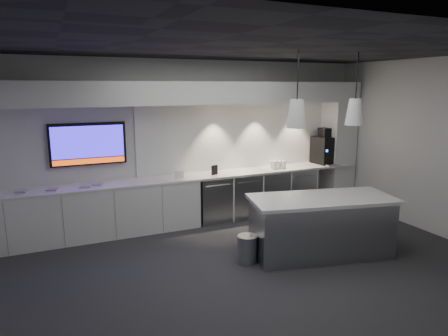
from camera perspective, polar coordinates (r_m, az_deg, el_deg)
name	(u,v)px	position (r m, az deg, el deg)	size (l,w,h in m)	color
floor	(254,268)	(5.82, 4.31, -14.12)	(7.00, 7.00, 0.00)	#29292C
ceiling	(258,47)	(5.26, 4.82, 16.80)	(7.00, 7.00, 0.00)	black
wall_back	(193,141)	(7.60, -4.43, 3.87)	(7.00, 7.00, 0.00)	silver
wall_front	(409,221)	(3.42, 24.95, -6.89)	(7.00, 7.00, 0.00)	silver
wall_right	(439,148)	(7.63, 28.40, 2.53)	(7.00, 7.00, 0.00)	silver
back_counter	(200,176)	(7.41, -3.52, -1.20)	(6.80, 0.65, 0.04)	silver
left_base_cabinets	(103,211)	(7.14, -16.84, -5.94)	(3.30, 0.63, 0.86)	white
fridge_unit_a	(212,198)	(7.61, -1.71, -4.37)	(0.60, 0.61, 0.85)	gray
fridge_unit_b	(242,195)	(7.86, 2.56, -3.86)	(0.60, 0.61, 0.85)	gray
fridge_unit_c	(270,192)	(8.15, 6.54, -3.36)	(0.60, 0.61, 0.85)	gray
fridge_unit_d	(296,188)	(8.48, 10.22, -2.88)	(0.60, 0.61, 0.85)	gray
backsplash	(250,135)	(8.05, 3.71, 4.67)	(4.60, 0.03, 1.30)	white
soffit	(198,93)	(7.25, -3.74, 10.64)	(6.90, 0.60, 0.40)	white
column	(338,144)	(8.96, 15.98, 3.34)	(0.55, 0.55, 2.60)	white
wall_tv	(88,144)	(7.14, -18.84, 3.26)	(1.25, 0.07, 0.72)	black
island	(321,226)	(6.24, 13.67, -8.05)	(2.28, 1.34, 0.91)	gray
bin	(247,249)	(5.91, 3.34, -11.48)	(0.29, 0.29, 0.41)	gray
coffee_machine	(325,149)	(8.75, 14.18, 2.66)	(0.44, 0.61, 0.76)	black
sign_black	(215,170)	(7.42, -1.36, -0.28)	(0.14, 0.02, 0.18)	black
sign_white	(179,175)	(7.15, -6.40, -0.98)	(0.18, 0.02, 0.14)	silver
cup_cluster	(278,165)	(8.05, 7.77, 0.48)	(0.29, 0.19, 0.16)	white
tray_a	(22,191)	(6.97, -26.94, -3.01)	(0.16, 0.16, 0.03)	#999999
tray_b	(52,189)	(6.91, -23.31, -2.81)	(0.16, 0.16, 0.03)	#999999
tray_c	(85,186)	(6.91, -19.26, -2.50)	(0.16, 0.16, 0.03)	#999999
tray_d	(98,184)	(7.00, -17.61, -2.22)	(0.16, 0.16, 0.03)	#999999
pendant_left	(297,114)	(5.60, 10.32, 7.66)	(0.27, 0.27, 1.09)	white
pendant_right	(355,112)	(6.22, 18.18, 7.66)	(0.27, 0.27, 1.09)	white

